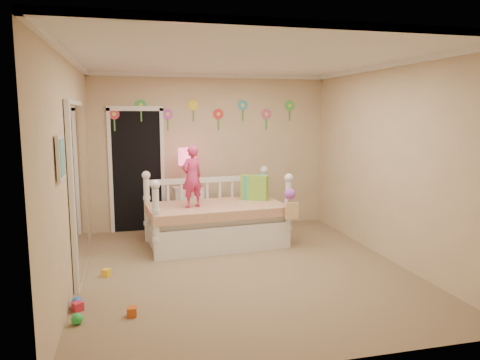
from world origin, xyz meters
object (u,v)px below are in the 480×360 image
object	(u,v)px
daybed	(216,208)
nightstand	(188,210)
table_lamp	(187,161)
child	(192,177)

from	to	relation	value
daybed	nightstand	distance (m)	0.81
daybed	table_lamp	world-z (taller)	table_lamp
child	daybed	bearing A→B (deg)	174.65
daybed	child	world-z (taller)	child
daybed	child	size ratio (longest dim) A/B	2.28
child	nightstand	world-z (taller)	child
daybed	nightstand	size ratio (longest dim) A/B	2.65
nightstand	table_lamp	distance (m)	0.81
daybed	nightstand	xyz separation A→B (m)	(-0.33, 0.72, -0.17)
daybed	table_lamp	bearing A→B (deg)	109.56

